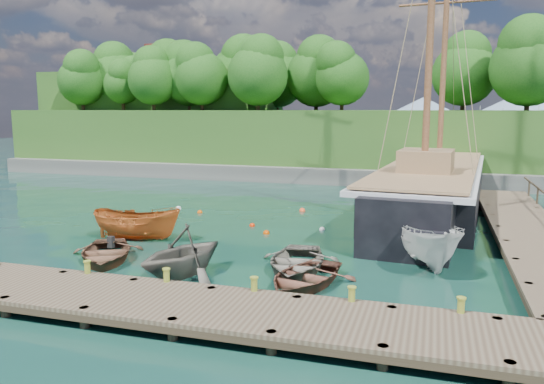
{
  "coord_description": "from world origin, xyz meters",
  "views": [
    {
      "loc": [
        7.12,
        -19.86,
        6.14
      ],
      "look_at": [
        -0.62,
        5.27,
        2.0
      ],
      "focal_mm": 35.0,
      "sensor_mm": 36.0,
      "label": 1
    }
  ],
  "objects": [
    {
      "name": "cabin_boat_white",
      "position": [
        7.0,
        1.55,
        0.0
      ],
      "size": [
        3.47,
        5.9,
        2.14
      ],
      "primitive_type": "imported",
      "rotation": [
        0.0,
        0.0,
        0.27
      ],
      "color": "silver",
      "rests_on": "ground"
    },
    {
      "name": "rowboat_1",
      "position": [
        -1.67,
        -2.65,
        0.0
      ],
      "size": [
        4.44,
        4.76,
        2.03
      ],
      "primitive_type": "imported",
      "rotation": [
        0.0,
        0.0,
        -0.35
      ],
      "color": "#59554A",
      "rests_on": "ground"
    },
    {
      "name": "bollard_4",
      "position": [
        8.0,
        -5.1,
        0.0
      ],
      "size": [
        0.26,
        0.26,
        0.45
      ],
      "primitive_type": "cylinder",
      "color": "olive",
      "rests_on": "ground"
    },
    {
      "name": "mooring_buoy_5",
      "position": [
        -0.41,
        10.82,
        0.0
      ],
      "size": [
        0.37,
        0.37,
        0.37
      ],
      "primitive_type": "sphere",
      "color": "#F24D20",
      "rests_on": "ground"
    },
    {
      "name": "distant_ridge",
      "position": [
        4.3,
        70.0,
        4.35
      ],
      "size": [
        117.0,
        40.0,
        10.0
      ],
      "color": "#728CA5",
      "rests_on": "ground"
    },
    {
      "name": "ground",
      "position": [
        0.0,
        0.0,
        0.0
      ],
      "size": [
        160.0,
        160.0,
        0.0
      ],
      "primitive_type": "plane",
      "color": "#153A2E",
      "rests_on": "ground"
    },
    {
      "name": "bollard_3",
      "position": [
        5.0,
        -5.1,
        0.0
      ],
      "size": [
        0.26,
        0.26,
        0.45
      ],
      "primitive_type": "cylinder",
      "color": "olive",
      "rests_on": "ground"
    },
    {
      "name": "headland",
      "position": [
        -12.88,
        31.36,
        5.54
      ],
      "size": [
        51.0,
        19.31,
        12.9
      ],
      "color": "#474744",
      "rests_on": "ground"
    },
    {
      "name": "motorboat_orange",
      "position": [
        -6.21,
        1.7,
        0.0
      ],
      "size": [
        4.52,
        2.06,
        1.69
      ],
      "primitive_type": "imported",
      "rotation": [
        0.0,
        0.0,
        1.67
      ],
      "color": "#BE5F23",
      "rests_on": "ground"
    },
    {
      "name": "bollard_1",
      "position": [
        -1.0,
        -5.1,
        0.0
      ],
      "size": [
        0.26,
        0.26,
        0.45
      ],
      "primitive_type": "cylinder",
      "color": "olive",
      "rests_on": "ground"
    },
    {
      "name": "bollard_2",
      "position": [
        2.0,
        -5.1,
        0.0
      ],
      "size": [
        0.26,
        0.26,
        0.45
      ],
      "primitive_type": "cylinder",
      "color": "olive",
      "rests_on": "ground"
    },
    {
      "name": "mooring_buoy_2",
      "position": [
        -0.71,
        4.59,
        0.0
      ],
      "size": [
        0.32,
        0.32,
        0.32
      ],
      "primitive_type": "sphere",
      "color": "#DD4700",
      "rests_on": "ground"
    },
    {
      "name": "mooring_buoy_1",
      "position": [
        -1.93,
        5.98,
        0.0
      ],
      "size": [
        0.31,
        0.31,
        0.31
      ],
      "primitive_type": "sphere",
      "color": "red",
      "rests_on": "ground"
    },
    {
      "name": "mooring_buoy_6",
      "position": [
        -7.92,
        9.26,
        0.0
      ],
      "size": [
        0.34,
        0.34,
        0.34
      ],
      "primitive_type": "sphere",
      "color": "silver",
      "rests_on": "ground"
    },
    {
      "name": "dock_near",
      "position": [
        2.0,
        -6.5,
        0.43
      ],
      "size": [
        20.0,
        3.2,
        1.1
      ],
      "color": "#4C3C2C",
      "rests_on": "ground"
    },
    {
      "name": "rowboat_0",
      "position": [
        -5.58,
        -1.81,
        0.0
      ],
      "size": [
        4.6,
        5.07,
        0.86
      ],
      "primitive_type": "imported",
      "rotation": [
        0.0,
        0.0,
        0.5
      ],
      "color": "brown",
      "rests_on": "ground"
    },
    {
      "name": "mooring_buoy_0",
      "position": [
        -6.79,
        2.88,
        0.0
      ],
      "size": [
        0.34,
        0.34,
        0.34
      ],
      "primitive_type": "sphere",
      "color": "silver",
      "rests_on": "ground"
    },
    {
      "name": "mooring_buoy_4",
      "position": [
        -6.11,
        8.49,
        0.0
      ],
      "size": [
        0.31,
        0.31,
        0.31
      ],
      "primitive_type": "sphere",
      "color": "#EB5104",
      "rests_on": "ground"
    },
    {
      "name": "rowboat_3",
      "position": [
        2.23,
        -0.84,
        0.0
      ],
      "size": [
        3.6,
        4.71,
        0.91
      ],
      "primitive_type": "imported",
      "rotation": [
        0.0,
        0.0,
        0.11
      ],
      "color": "#645F53",
      "rests_on": "ground"
    },
    {
      "name": "rowboat_2",
      "position": [
        2.93,
        -2.45,
        0.0
      ],
      "size": [
        3.75,
        4.62,
        0.84
      ],
      "primitive_type": "imported",
      "rotation": [
        0.0,
        0.0,
        -0.23
      ],
      "color": "brown",
      "rests_on": "ground"
    },
    {
      "name": "bollard_0",
      "position": [
        -4.0,
        -5.1,
        0.0
      ],
      "size": [
        0.26,
        0.26,
        0.45
      ],
      "primitive_type": "cylinder",
      "color": "olive",
      "rests_on": "ground"
    },
    {
      "name": "schooner",
      "position": [
        7.02,
        12.79,
        1.21
      ],
      "size": [
        7.39,
        29.39,
        21.86
      ],
      "rotation": [
        0.0,
        0.0,
        -0.09
      ],
      "color": "black",
      "rests_on": "ground"
    },
    {
      "name": "dock_east",
      "position": [
        11.5,
        7.0,
        0.43
      ],
      "size": [
        3.2,
        24.0,
        1.1
      ],
      "color": "#4C3C2C",
      "rests_on": "ground"
    },
    {
      "name": "mooring_buoy_3",
      "position": [
        1.79,
        6.17,
        0.0
      ],
      "size": [
        0.3,
        0.3,
        0.3
      ],
      "primitive_type": "sphere",
      "color": "white",
      "rests_on": "ground"
    }
  ]
}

